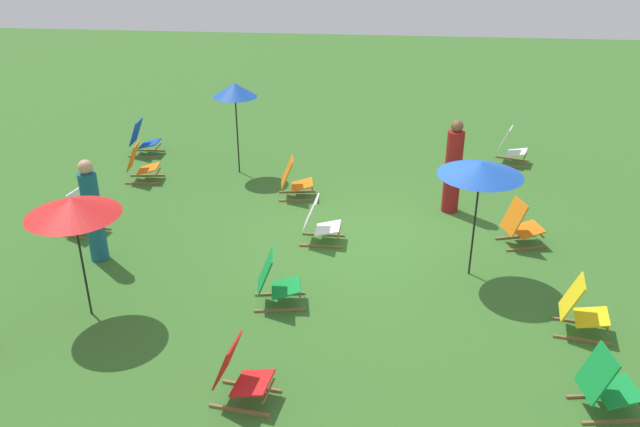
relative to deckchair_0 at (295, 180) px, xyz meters
name	(u,v)px	position (x,y,z in m)	size (l,w,h in m)	color
ground_plane	(387,242)	(-1.77, -1.90, -0.37)	(40.00, 40.00, 0.00)	#386B28
deckchair_0	(295,180)	(0.00, 0.00, 0.00)	(0.59, 0.82, 0.83)	olive
deckchair_1	(141,164)	(0.53, 3.40, 0.00)	(0.56, 0.81, 0.83)	olive
deckchair_2	(581,309)	(-4.16, -4.57, 0.00)	(0.60, 0.83, 0.83)	olive
deckchair_3	(276,282)	(-3.89, -0.27, 0.00)	(0.59, 0.83, 0.83)	olive
deckchair_4	(80,214)	(-1.97, 3.62, 0.00)	(0.58, 0.82, 0.83)	olive
deckchair_5	(510,147)	(2.44, -4.65, 0.00)	(0.69, 0.87, 0.83)	olive
deckchair_6	(319,223)	(-1.86, -0.70, 0.00)	(0.49, 0.76, 0.83)	olive
deckchair_7	(520,225)	(-1.60, -4.19, 0.00)	(0.68, 0.87, 0.83)	olive
deckchair_8	(240,374)	(-5.98, -0.19, 0.00)	(0.58, 0.82, 0.83)	olive
deckchair_9	(606,385)	(-5.73, -4.46, 0.00)	(0.60, 0.83, 0.83)	olive
deckchair_10	(143,139)	(2.10, 3.92, 0.00)	(0.49, 0.77, 0.83)	olive
umbrella_0	(235,90)	(1.20, 1.41, 1.49)	(0.94, 0.94, 2.01)	black
umbrella_1	(481,169)	(-2.72, -3.23, 1.45)	(1.30, 1.30, 1.93)	black
umbrella_2	(72,207)	(-4.44, 2.38, 1.35)	(1.29, 1.29, 1.85)	black
person_0	(453,169)	(-0.34, -3.09, 0.50)	(0.34, 0.34, 1.83)	maroon
person_1	(93,213)	(-2.86, 2.91, 0.49)	(0.40, 0.40, 1.78)	#195972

